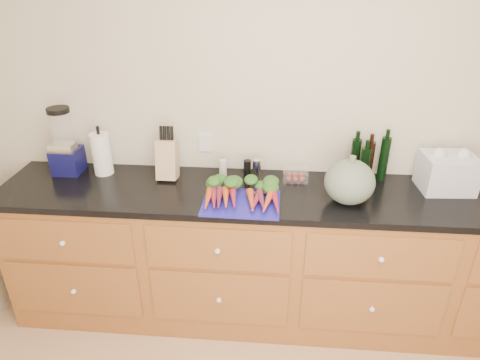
# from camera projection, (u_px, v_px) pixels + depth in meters

# --- Properties ---
(wall_back) EXTENTS (4.10, 0.05, 2.60)m
(wall_back) POSITION_uv_depth(u_px,v_px,m) (300.00, 117.00, 2.67)
(wall_back) COLOR beige
(wall_back) RESTS_ON ground
(cabinets) EXTENTS (3.60, 0.64, 0.90)m
(cabinets) POSITION_uv_depth(u_px,v_px,m) (294.00, 259.00, 2.76)
(cabinets) COLOR brown
(cabinets) RESTS_ON ground
(countertop) EXTENTS (3.64, 0.62, 0.04)m
(countertop) POSITION_uv_depth(u_px,v_px,m) (298.00, 195.00, 2.55)
(countertop) COLOR black
(countertop) RESTS_ON cabinets
(cutting_board) EXTENTS (0.44, 0.34, 0.01)m
(cutting_board) POSITION_uv_depth(u_px,v_px,m) (241.00, 203.00, 2.42)
(cutting_board) COLOR #1E19A0
(cutting_board) RESTS_ON countertop
(carrots) EXTENTS (0.46, 0.34, 0.07)m
(carrots) POSITION_uv_depth(u_px,v_px,m) (242.00, 193.00, 2.45)
(carrots) COLOR #DC4C19
(carrots) RESTS_ON cutting_board
(squash) EXTENTS (0.28, 0.28, 0.25)m
(squash) POSITION_uv_depth(u_px,v_px,m) (350.00, 182.00, 2.39)
(squash) COLOR #546453
(squash) RESTS_ON countertop
(blender_appliance) EXTENTS (0.17, 0.17, 0.43)m
(blender_appliance) POSITION_uv_depth(u_px,v_px,m) (65.00, 145.00, 2.71)
(blender_appliance) COLOR #0E0E43
(blender_appliance) RESTS_ON countertop
(paper_towel) EXTENTS (0.12, 0.12, 0.27)m
(paper_towel) POSITION_uv_depth(u_px,v_px,m) (102.00, 154.00, 2.72)
(paper_towel) COLOR white
(paper_towel) RESTS_ON countertop
(knife_block) EXTENTS (0.12, 0.12, 0.25)m
(knife_block) POSITION_uv_depth(u_px,v_px,m) (168.00, 159.00, 2.67)
(knife_block) COLOR tan
(knife_block) RESTS_ON countertop
(grinder_salt) EXTENTS (0.05, 0.05, 0.11)m
(grinder_salt) POSITION_uv_depth(u_px,v_px,m) (223.00, 168.00, 2.71)
(grinder_salt) COLOR silver
(grinder_salt) RESTS_ON countertop
(grinder_pepper) EXTENTS (0.05, 0.05, 0.12)m
(grinder_pepper) POSITION_uv_depth(u_px,v_px,m) (247.00, 169.00, 2.70)
(grinder_pepper) COLOR black
(grinder_pepper) RESTS_ON countertop
(canister_chrome) EXTENTS (0.05, 0.05, 0.12)m
(canister_chrome) POSITION_uv_depth(u_px,v_px,m) (257.00, 169.00, 2.69)
(canister_chrome) COLOR white
(canister_chrome) RESTS_ON countertop
(tomato_box) EXTENTS (0.15, 0.12, 0.07)m
(tomato_box) POSITION_uv_depth(u_px,v_px,m) (295.00, 174.00, 2.68)
(tomato_box) COLOR white
(tomato_box) RESTS_ON countertop
(bottles) EXTENTS (0.23, 0.12, 0.28)m
(bottles) POSITION_uv_depth(u_px,v_px,m) (368.00, 161.00, 2.64)
(bottles) COLOR black
(bottles) RESTS_ON countertop
(grocery_bag) EXTENTS (0.31, 0.26, 0.22)m
(grocery_bag) POSITION_uv_depth(u_px,v_px,m) (447.00, 173.00, 2.53)
(grocery_bag) COLOR white
(grocery_bag) RESTS_ON countertop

